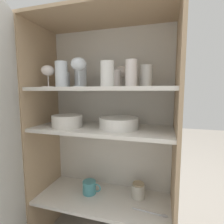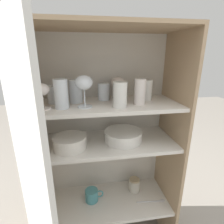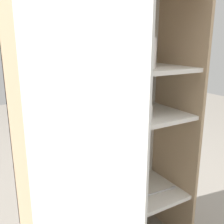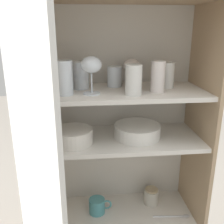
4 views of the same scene
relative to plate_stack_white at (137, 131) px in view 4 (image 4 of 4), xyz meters
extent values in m
cube|color=silver|center=(-0.10, 0.18, -0.10)|extent=(0.84, 0.02, 1.35)
cube|color=tan|center=(-0.51, 0.01, -0.10)|extent=(0.02, 0.37, 1.35)
cube|color=tan|center=(0.31, 0.01, -0.10)|extent=(0.02, 0.37, 1.35)
cube|color=silver|center=(-0.10, 0.01, -0.48)|extent=(0.80, 0.33, 0.02)
cube|color=silver|center=(-0.10, 0.01, -0.04)|extent=(0.80, 0.33, 0.02)
cube|color=silver|center=(-0.10, 0.01, 0.19)|extent=(0.80, 0.33, 0.02)
cube|color=silver|center=(-0.41, -0.36, -0.10)|extent=(0.23, 0.37, 1.35)
cylinder|color=silver|center=(0.07, -0.04, 0.27)|extent=(0.06, 0.06, 0.14)
cylinder|color=white|center=(0.14, 0.05, 0.26)|extent=(0.07, 0.07, 0.12)
cylinder|color=silver|center=(-0.03, 0.00, 0.25)|extent=(0.07, 0.07, 0.09)
cylinder|color=white|center=(-0.04, -0.08, 0.26)|extent=(0.07, 0.07, 0.13)
cylinder|color=white|center=(-0.26, 0.06, 0.26)|extent=(0.07, 0.07, 0.12)
cylinder|color=white|center=(-0.38, 0.05, 0.25)|extent=(0.07, 0.07, 0.10)
cylinder|color=white|center=(-0.32, -0.05, 0.27)|extent=(0.07, 0.07, 0.14)
cylinder|color=white|center=(-0.10, 0.09, 0.25)|extent=(0.07, 0.07, 0.10)
cylinder|color=silver|center=(-0.01, 0.11, 0.20)|extent=(0.06, 0.06, 0.01)
cylinder|color=silver|center=(-0.01, 0.11, 0.23)|extent=(0.01, 0.01, 0.06)
ellipsoid|color=silver|center=(-0.01, 0.11, 0.30)|extent=(0.08, 0.08, 0.07)
cylinder|color=silver|center=(-0.41, -0.05, 0.20)|extent=(0.08, 0.08, 0.01)
cylinder|color=silver|center=(-0.41, -0.05, 0.24)|extent=(0.01, 0.01, 0.06)
ellipsoid|color=silver|center=(-0.41, -0.05, 0.30)|extent=(0.08, 0.08, 0.06)
cylinder|color=white|center=(-0.21, -0.06, 0.20)|extent=(0.07, 0.07, 0.01)
cylinder|color=white|center=(-0.21, -0.06, 0.25)|extent=(0.01, 0.01, 0.08)
ellipsoid|color=white|center=(-0.21, -0.06, 0.33)|extent=(0.09, 0.09, 0.07)
cylinder|color=white|center=(0.00, 0.00, -0.03)|extent=(0.22, 0.22, 0.01)
cylinder|color=white|center=(0.00, 0.00, -0.02)|extent=(0.22, 0.22, 0.01)
cylinder|color=white|center=(0.00, 0.00, -0.01)|extent=(0.22, 0.22, 0.01)
cylinder|color=white|center=(0.00, 0.00, 0.00)|extent=(0.22, 0.22, 0.01)
cylinder|color=white|center=(0.00, 0.00, 0.01)|extent=(0.22, 0.22, 0.01)
cylinder|color=white|center=(0.00, 0.00, 0.02)|extent=(0.22, 0.22, 0.01)
cylinder|color=white|center=(0.00, 0.00, 0.03)|extent=(0.22, 0.22, 0.01)
cylinder|color=silver|center=(-0.30, -0.04, 0.00)|extent=(0.18, 0.18, 0.07)
torus|color=silver|center=(-0.30, -0.04, 0.03)|extent=(0.17, 0.17, 0.01)
cylinder|color=teal|center=(-0.20, 0.03, -0.43)|extent=(0.08, 0.08, 0.08)
torus|color=teal|center=(-0.15, 0.03, -0.43)|extent=(0.05, 0.01, 0.05)
cylinder|color=beige|center=(0.11, 0.07, -0.43)|extent=(0.08, 0.08, 0.08)
cylinder|color=tan|center=(0.11, 0.07, -0.38)|extent=(0.07, 0.07, 0.01)
cylinder|color=silver|center=(0.18, -0.05, -0.47)|extent=(0.17, 0.02, 0.01)
ellipsoid|color=silver|center=(0.26, -0.06, -0.47)|extent=(0.04, 0.03, 0.01)
camera|label=1|loc=(0.24, -0.94, 0.18)|focal=28.00mm
camera|label=2|loc=(-0.21, -0.91, 0.45)|focal=28.00mm
camera|label=3|loc=(-0.68, -1.00, 0.33)|focal=42.00mm
camera|label=4|loc=(-0.24, -1.14, 0.47)|focal=42.00mm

